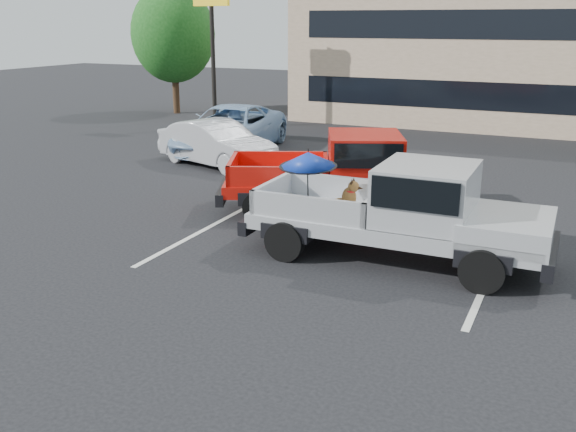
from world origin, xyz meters
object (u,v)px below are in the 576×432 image
red_pickup (357,170)px  silver_sedan (217,144)px  motel_sign (212,13)px  tree_left (173,34)px  blue_suv (230,129)px  silver_pickup (412,208)px

red_pickup → silver_sedan: (-5.60, 2.97, -0.32)m
motel_sign → red_pickup: bearing=-44.5°
motel_sign → red_pickup: motel_sign is taller
motel_sign → red_pickup: 13.83m
red_pickup → silver_sedan: bearing=129.0°
tree_left → red_pickup: 18.52m
blue_suv → red_pickup: bearing=-46.2°
red_pickup → silver_sedan: size_ratio=1.41×
motel_sign → silver_pickup: motel_sign is taller
tree_left → silver_pickup: bearing=-44.1°
motel_sign → silver_pickup: (11.52, -12.03, -3.60)m
motel_sign → blue_suv: motel_sign is taller
silver_pickup → red_pickup: silver_pickup is taller
motel_sign → tree_left: (-4.00, 3.00, -0.92)m
motel_sign → silver_sedan: bearing=-58.4°
tree_left → blue_suv: 10.60m
silver_pickup → blue_suv: silver_pickup is taller
silver_sedan → tree_left: bearing=58.9°
silver_sedan → silver_pickup: bearing=-107.9°
silver_pickup → red_pickup: 3.34m
silver_sedan → motel_sign: bearing=50.4°
silver_pickup → blue_suv: size_ratio=1.02×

